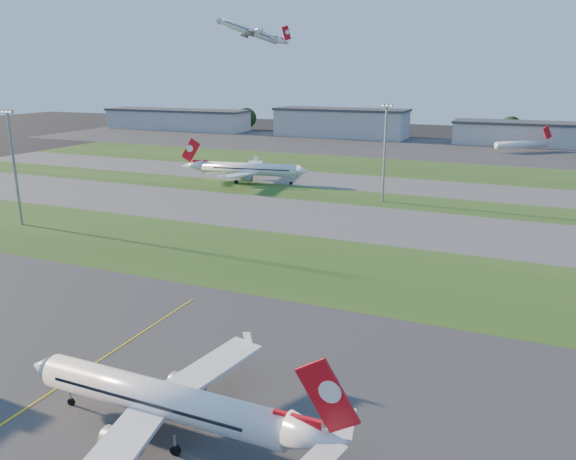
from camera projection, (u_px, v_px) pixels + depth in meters
The scene contains 22 objects.
ground at pixel (6, 390), 61.47m from camera, with size 700.00×700.00×0.00m, color black.
apron_near at pixel (6, 390), 61.47m from camera, with size 300.00×70.00×0.01m, color #333335.
grass_strip_a at pixel (234, 254), 107.45m from camera, with size 300.00×34.00×0.01m, color #244517.
taxiway_a at pixel (299, 215), 136.64m from camera, with size 300.00×32.00×0.01m, color #515154.
grass_strip_b at pixel (332, 196), 158.74m from camera, with size 300.00×18.00×0.01m, color #244517.
taxiway_b at pixel (355, 182), 178.20m from camera, with size 300.00×26.00×0.01m, color #515154.
grass_strip_c at pixel (380, 167), 207.38m from camera, with size 300.00×40.00×0.01m, color #244517.
apron_far at pixel (413, 148), 260.44m from camera, with size 400.00×80.00×0.01m, color #333335.
yellow_line at pixel (40, 400), 59.57m from camera, with size 0.25×60.00×0.02m, color gold.
airliner_parked at pixel (163, 400), 53.15m from camera, with size 32.86×27.91×10.26m.
airliner_taxiing at pixel (248, 169), 176.42m from camera, with size 38.32×32.26×12.02m.
airliner_departing at pixel (249, 31), 269.18m from camera, with size 28.52×25.20×11.19m.
mini_jet_near at pixel (522, 144), 245.56m from camera, with size 22.94×19.82×9.48m.
light_mast_west at pixel (14, 160), 124.39m from camera, with size 3.20×0.70×25.80m.
light_mast_centre at pixel (385, 147), 147.26m from camera, with size 3.20×0.70×25.80m.
hangar_far_west at pixel (177, 119), 342.42m from camera, with size 91.80×23.00×12.20m.
hangar_west at pixel (341, 123), 302.04m from camera, with size 71.40×23.00×15.20m.
hangar_east at pixel (543, 134), 264.50m from camera, with size 81.60×23.00×11.20m.
tree_far_west at pixel (137, 115), 369.05m from camera, with size 11.00×11.00×12.00m.
tree_west at pixel (246, 118), 340.19m from camera, with size 12.10×12.10×13.20m.
tree_mid_west at pixel (391, 126), 302.73m from camera, with size 9.90×9.90×10.80m.
tree_mid_east at pixel (510, 128), 282.28m from camera, with size 11.55×11.55×12.60m.
Camera 1 is at (50.00, -37.74, 33.52)m, focal length 35.00 mm.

